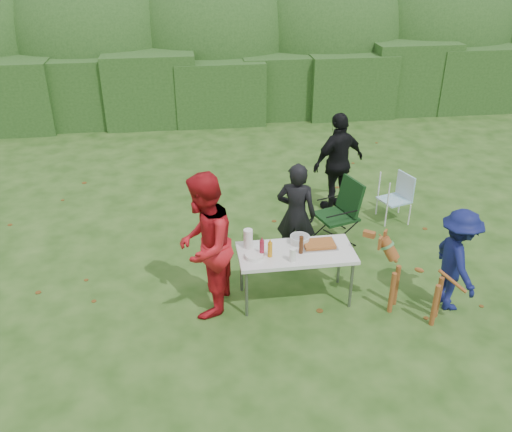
{
  "coord_description": "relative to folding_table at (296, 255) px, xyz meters",
  "views": [
    {
      "loc": [
        -0.97,
        -5.73,
        4.41
      ],
      "look_at": [
        -0.08,
        0.61,
        1.0
      ],
      "focal_mm": 38.0,
      "sensor_mm": 36.0,
      "label": 1
    }
  ],
  "objects": [
    {
      "name": "camping_chair",
      "position": [
        0.93,
        1.38,
        -0.17
      ],
      "size": [
        0.81,
        0.81,
        1.03
      ],
      "primitive_type": null,
      "rotation": [
        0.0,
        0.0,
        3.44
      ],
      "color": "black",
      "rests_on": "ground"
    },
    {
      "name": "mustard_bottle",
      "position": [
        -0.35,
        -0.07,
        0.15
      ],
      "size": [
        0.06,
        0.06,
        0.2
      ],
      "primitive_type": "cylinder",
      "color": "orange",
      "rests_on": "folding_table"
    },
    {
      "name": "child",
      "position": [
        1.98,
        -0.43,
        0.01
      ],
      "size": [
        0.53,
        0.91,
        1.4
      ],
      "primitive_type": "imported",
      "rotation": [
        0.0,
        0.0,
        1.56
      ],
      "color": "#10164C",
      "rests_on": "ground"
    },
    {
      "name": "cup_stack",
      "position": [
        -0.09,
        -0.22,
        0.14
      ],
      "size": [
        0.08,
        0.08,
        0.18
      ],
      "primitive_type": "cylinder",
      "color": "white",
      "rests_on": "folding_table"
    },
    {
      "name": "person_red_jacket",
      "position": [
        -1.17,
        -0.05,
        0.27
      ],
      "size": [
        0.96,
        1.1,
        1.9
      ],
      "primitive_type": "imported",
      "rotation": [
        0.0,
        0.0,
        -1.87
      ],
      "color": "#B1141C",
      "rests_on": "ground"
    },
    {
      "name": "shrub_backdrop",
      "position": [
        -0.37,
        9.54,
        0.91
      ],
      "size": [
        20.0,
        2.6,
        3.2
      ],
      "primitive_type": "ellipsoid",
      "color": "#3D6628",
      "rests_on": "ground"
    },
    {
      "name": "ketchup_bottle",
      "position": [
        -0.45,
        -0.04,
        0.16
      ],
      "size": [
        0.06,
        0.06,
        0.22
      ],
      "primitive_type": "cylinder",
      "color": "maroon",
      "rests_on": "folding_table"
    },
    {
      "name": "ground",
      "position": [
        -0.37,
        -0.06,
        -0.69
      ],
      "size": [
        80.0,
        80.0,
        0.0
      ],
      "primitive_type": "plane",
      "color": "#1E4211"
    },
    {
      "name": "folding_table",
      "position": [
        0.0,
        0.0,
        0.0
      ],
      "size": [
        1.5,
        0.7,
        0.74
      ],
      "color": "silver",
      "rests_on": "ground"
    },
    {
      "name": "focaccia_bread",
      "position": [
        0.32,
        0.08,
        0.09
      ],
      "size": [
        0.4,
        0.26,
        0.04
      ],
      "primitive_type": "cube",
      "color": "#A25B27",
      "rests_on": "food_tray"
    },
    {
      "name": "pasta_bowl",
      "position": [
        0.09,
        0.2,
        0.1
      ],
      "size": [
        0.26,
        0.26,
        0.1
      ],
      "primitive_type": "cylinder",
      "color": "silver",
      "rests_on": "folding_table"
    },
    {
      "name": "lawn_chair",
      "position": [
        2.1,
        1.96,
        -0.28
      ],
      "size": [
        0.61,
        0.61,
        0.82
      ],
      "primitive_type": null,
      "rotation": [
        0.0,
        0.0,
        3.45
      ],
      "color": "#389ABD",
      "rests_on": "ground"
    },
    {
      "name": "paper_towel_roll",
      "position": [
        -0.6,
        0.18,
        0.18
      ],
      "size": [
        0.12,
        0.12,
        0.26
      ],
      "primitive_type": "cylinder",
      "color": "white",
      "rests_on": "folding_table"
    },
    {
      "name": "beer_bottle",
      "position": [
        0.05,
        -0.04,
        0.17
      ],
      "size": [
        0.06,
        0.06,
        0.24
      ],
      "primitive_type": "cylinder",
      "color": "#47230F",
      "rests_on": "folding_table"
    },
    {
      "name": "hedge_row",
      "position": [
        -0.37,
        7.94,
        0.16
      ],
      "size": [
        22.0,
        1.4,
        1.7
      ],
      "primitive_type": "cube",
      "color": "#23471C",
      "rests_on": "ground"
    },
    {
      "name": "dog",
      "position": [
        1.44,
        -0.54,
        -0.17
      ],
      "size": [
        1.12,
        1.0,
        1.03
      ],
      "primitive_type": null,
      "rotation": [
        0.0,
        0.0,
        2.49
      ],
      "color": "brown",
      "rests_on": "ground"
    },
    {
      "name": "person_black_puffy",
      "position": [
        1.25,
        2.51,
        0.19
      ],
      "size": [
        1.11,
        0.8,
        1.75
      ],
      "primitive_type": "imported",
      "rotation": [
        0.0,
        0.0,
        3.55
      ],
      "color": "black",
      "rests_on": "ground"
    },
    {
      "name": "person_cook",
      "position": [
        0.19,
        0.91,
        0.1
      ],
      "size": [
        0.67,
        0.57,
        1.57
      ],
      "primitive_type": "imported",
      "rotation": [
        0.0,
        0.0,
        2.75
      ],
      "color": "black",
      "rests_on": "ground"
    },
    {
      "name": "food_tray",
      "position": [
        0.32,
        0.08,
        0.06
      ],
      "size": [
        0.45,
        0.3,
        0.02
      ],
      "primitive_type": "cube",
      "color": "#B7B7BA",
      "rests_on": "folding_table"
    },
    {
      "name": "plate_stack",
      "position": [
        -0.55,
        -0.07,
        0.08
      ],
      "size": [
        0.24,
        0.24,
        0.05
      ],
      "primitive_type": "cylinder",
      "color": "white",
      "rests_on": "folding_table"
    }
  ]
}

